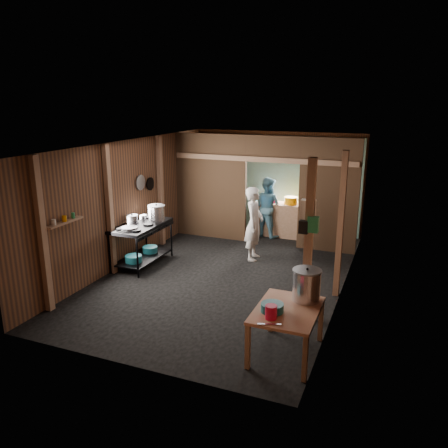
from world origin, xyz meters
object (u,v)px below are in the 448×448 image
at_px(pink_bucket, 271,312).
at_px(cook, 254,224).
at_px(prep_table, 286,332).
at_px(gas_range, 142,244).
at_px(yellow_tub, 291,201).
at_px(stove_pot_large, 157,213).
at_px(stock_pot, 307,286).

bearing_deg(pink_bucket, cook, 111.44).
xyz_separation_m(prep_table, pink_bucket, (-0.13, -0.35, 0.43)).
xyz_separation_m(gas_range, yellow_tub, (2.42, 3.13, 0.50)).
relative_size(prep_table, stove_pot_large, 3.17).
height_order(stove_pot_large, cook, cook).
height_order(prep_table, stock_pot, stock_pot).
xyz_separation_m(pink_bucket, yellow_tub, (-1.16, 5.73, 0.17)).
relative_size(prep_table, pink_bucket, 6.20).
distance_m(stock_pot, pink_bucket, 0.79).
relative_size(gas_range, stock_pot, 3.16).
xyz_separation_m(prep_table, stock_pot, (0.17, 0.37, 0.56)).
height_order(gas_range, yellow_tub, yellow_tub).
height_order(gas_range, stock_pot, stock_pot).
relative_size(stove_pot_large, pink_bucket, 1.96).
bearing_deg(pink_bucket, stove_pot_large, 139.00).
bearing_deg(yellow_tub, pink_bucket, -78.52).
xyz_separation_m(stock_pot, yellow_tub, (-1.47, 5.01, 0.04)).
height_order(stove_pot_large, pink_bucket, stove_pot_large).
height_order(stock_pot, yellow_tub, stock_pot).
bearing_deg(prep_table, yellow_tub, 103.50).
height_order(stove_pot_large, yellow_tub, stove_pot_large).
distance_m(stove_pot_large, pink_bucket, 4.53).
bearing_deg(stock_pot, prep_table, -114.91).
xyz_separation_m(stock_pot, pink_bucket, (-0.30, -0.72, -0.13)).
bearing_deg(gas_range, stove_pot_large, 64.62).
height_order(stock_pot, cook, cook).
xyz_separation_m(prep_table, yellow_tub, (-1.29, 5.38, 0.60)).
distance_m(stock_pot, cook, 3.58).
bearing_deg(yellow_tub, stove_pot_large, -129.09).
distance_m(gas_range, yellow_tub, 3.98).
bearing_deg(cook, stove_pot_large, 108.49).
relative_size(prep_table, yellow_tub, 3.44).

